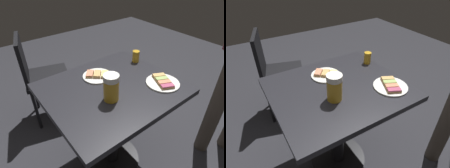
{
  "view_description": "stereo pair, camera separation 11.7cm",
  "coord_description": "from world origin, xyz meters",
  "views": [
    {
      "loc": [
        0.76,
        -0.59,
        1.42
      ],
      "look_at": [
        0.0,
        0.0,
        0.75
      ],
      "focal_mm": 30.67,
      "sensor_mm": 36.0,
      "label": 1
    },
    {
      "loc": [
        0.82,
        -0.5,
        1.42
      ],
      "look_at": [
        0.0,
        0.0,
        0.75
      ],
      "focal_mm": 30.67,
      "sensor_mm": 36.0,
      "label": 2
    }
  ],
  "objects": [
    {
      "name": "beer_mug",
      "position": [
        0.09,
        -0.08,
        0.81
      ],
      "size": [
        0.13,
        0.11,
        0.16
      ],
      "color": "gold",
      "rests_on": "cafe_table"
    },
    {
      "name": "plate_far",
      "position": [
        0.17,
        0.27,
        0.74
      ],
      "size": [
        0.21,
        0.21,
        0.03
      ],
      "color": "white",
      "rests_on": "cafe_table"
    },
    {
      "name": "beer_glass_small",
      "position": [
        -0.15,
        0.34,
        0.77
      ],
      "size": [
        0.05,
        0.05,
        0.09
      ],
      "primitive_type": "cylinder",
      "color": "gold",
      "rests_on": "cafe_table"
    },
    {
      "name": "plate_near",
      "position": [
        -0.15,
        -0.01,
        0.74
      ],
      "size": [
        0.19,
        0.19,
        0.03
      ],
      "color": "white",
      "rests_on": "cafe_table"
    },
    {
      "name": "ground_plane",
      "position": [
        0.0,
        0.0,
        0.0
      ],
      "size": [
        6.0,
        6.0,
        0.0
      ],
      "primitive_type": "plane",
      "color": "#28282D"
    },
    {
      "name": "cafe_chair",
      "position": [
        -0.82,
        -0.2,
        0.5
      ],
      "size": [
        0.47,
        0.47,
        0.86
      ],
      "rotation": [
        0.0,
        0.0,
        -0.28
      ],
      "color": "black",
      "rests_on": "ground_plane"
    },
    {
      "name": "cafe_table",
      "position": [
        0.0,
        0.0,
        0.57
      ],
      "size": [
        0.7,
        0.81,
        0.73
      ],
      "color": "black",
      "rests_on": "ground_plane"
    }
  ]
}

